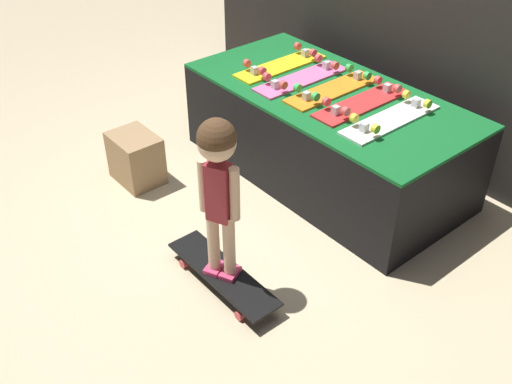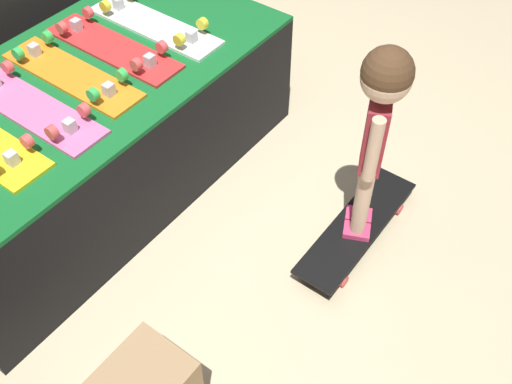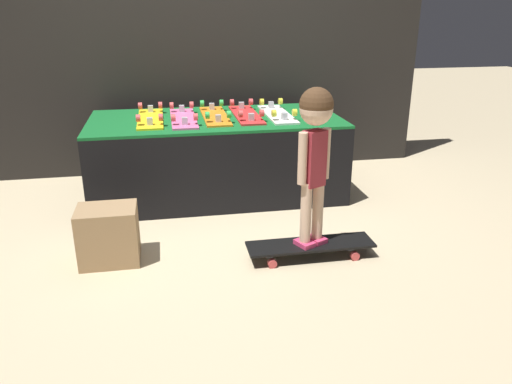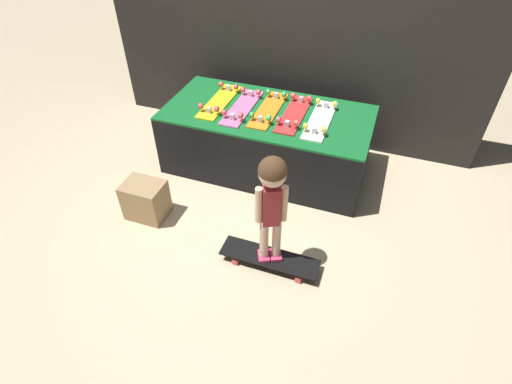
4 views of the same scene
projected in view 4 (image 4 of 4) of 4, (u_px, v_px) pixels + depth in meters
name	position (u px, v px, depth m)	size (l,w,h in m)	color
ground_plane	(248.00, 199.00, 3.68)	(16.00, 16.00, 0.00)	beige
back_wall	(292.00, 19.00, 3.74)	(3.88, 0.10, 2.47)	black
display_rack	(267.00, 140.00, 3.86)	(1.91, 0.93, 0.62)	black
skateboard_yellow_on_rack	(219.00, 101.00, 3.78)	(0.19, 0.70, 0.09)	yellow
skateboard_pink_on_rack	(242.00, 107.00, 3.70)	(0.19, 0.70, 0.09)	pink
skateboard_orange_on_rack	(268.00, 109.00, 3.66)	(0.19, 0.70, 0.09)	orange
skateboard_red_on_rack	(294.00, 113.00, 3.60)	(0.19, 0.70, 0.09)	red
skateboard_white_on_rack	(320.00, 119.00, 3.53)	(0.19, 0.70, 0.09)	white
skateboard_on_floor	(270.00, 258.00, 3.05)	(0.76, 0.20, 0.09)	black
child	(272.00, 193.00, 2.62)	(0.21, 0.19, 0.93)	#E03D6B
storage_box	(146.00, 200.00, 3.41)	(0.34, 0.26, 0.34)	#A37F56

